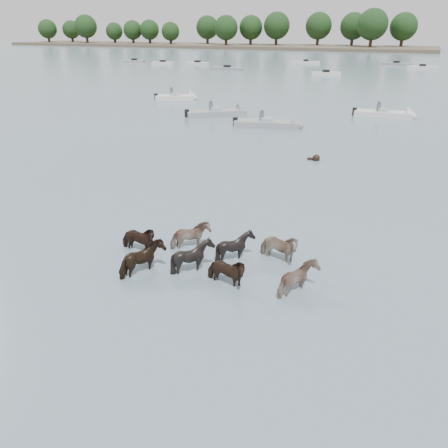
% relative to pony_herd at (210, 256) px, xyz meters
% --- Properties ---
extents(ground, '(400.00, 400.00, 0.00)m').
position_rel_pony_herd_xyz_m(ground, '(-2.66, -0.09, -0.38)').
color(ground, slate).
rests_on(ground, ground).
extents(shoreline, '(160.00, 30.00, 1.00)m').
position_rel_pony_herd_xyz_m(shoreline, '(-72.66, 149.91, 0.12)').
color(shoreline, '#4C4233').
rests_on(shoreline, ground).
extents(pony_herd, '(7.01, 3.65, 1.30)m').
position_rel_pony_herd_xyz_m(pony_herd, '(0.00, 0.00, 0.00)').
color(pony_herd, black).
rests_on(pony_herd, ground).
extents(swimming_pony, '(0.72, 0.44, 0.44)m').
position_rel_pony_herd_xyz_m(swimming_pony, '(0.25, 13.91, -0.28)').
color(swimming_pony, black).
rests_on(swimming_pony, ground).
extents(motorboat_a, '(5.26, 4.60, 1.92)m').
position_rel_pony_herd_xyz_m(motorboat_a, '(-10.35, 24.89, -0.15)').
color(motorboat_a, gray).
rests_on(motorboat_a, ground).
extents(motorboat_b, '(5.58, 2.69, 1.92)m').
position_rel_pony_herd_xyz_m(motorboat_b, '(-4.61, 21.87, -0.15)').
color(motorboat_b, gray).
rests_on(motorboat_b, ground).
extents(motorboat_c, '(5.40, 2.07, 1.92)m').
position_rel_pony_herd_xyz_m(motorboat_c, '(3.16, 29.80, -0.15)').
color(motorboat_c, silver).
rests_on(motorboat_c, ground).
extents(motorboat_f, '(4.70, 3.23, 1.92)m').
position_rel_pony_herd_xyz_m(motorboat_f, '(-18.04, 31.43, -0.15)').
color(motorboat_f, silver).
rests_on(motorboat_f, ground).
extents(distant_flotilla, '(103.20, 28.42, 0.93)m').
position_rel_pony_herd_xyz_m(distant_flotilla, '(-1.20, 72.47, -0.12)').
color(distant_flotilla, gray).
rests_on(distant_flotilla, ground).
extents(treeline, '(144.66, 22.82, 12.25)m').
position_rel_pony_herd_xyz_m(treeline, '(-62.73, 149.59, 6.25)').
color(treeline, '#382619').
rests_on(treeline, ground).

